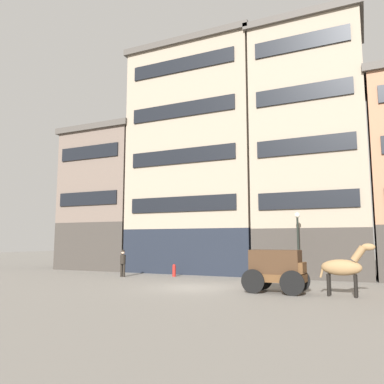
# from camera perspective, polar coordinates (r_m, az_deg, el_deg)

# --- Properties ---
(ground_plane) EXTENTS (120.00, 120.00, 0.00)m
(ground_plane) POSITION_cam_1_polar(r_m,az_deg,el_deg) (20.29, 0.13, -14.15)
(ground_plane) COLOR slate
(building_far_left) EXTENTS (7.39, 5.67, 12.20)m
(building_far_left) POSITION_cam_1_polar(r_m,az_deg,el_deg) (34.46, -12.60, -0.92)
(building_far_left) COLOR #38332D
(building_far_left) RESTS_ON ground_plane
(building_center_left) EXTENTS (10.49, 5.67, 18.02)m
(building_center_left) POSITION_cam_1_polar(r_m,az_deg,el_deg) (30.59, 0.56, 5.23)
(building_center_left) COLOR black
(building_center_left) RESTS_ON ground_plane
(building_center_right) EXTENTS (7.87, 5.67, 17.80)m
(building_center_right) POSITION_cam_1_polar(r_m,az_deg,el_deg) (28.25, 17.27, 6.39)
(building_center_right) COLOR #38332D
(building_center_right) RESTS_ON ground_plane
(cargo_wagon) EXTENTS (2.95, 1.61, 1.98)m
(cargo_wagon) POSITION_cam_1_polar(r_m,az_deg,el_deg) (18.60, 12.58, -11.06)
(cargo_wagon) COLOR brown
(cargo_wagon) RESTS_ON ground_plane
(draft_horse) EXTENTS (2.35, 0.66, 2.30)m
(draft_horse) POSITION_cam_1_polar(r_m,az_deg,el_deg) (18.20, 21.84, -10.41)
(draft_horse) COLOR #937047
(draft_horse) RESTS_ON ground_plane
(pedestrian_officer) EXTENTS (0.38, 0.38, 1.79)m
(pedestrian_officer) POSITION_cam_1_polar(r_m,az_deg,el_deg) (26.44, -10.34, -10.30)
(pedestrian_officer) COLOR black
(pedestrian_officer) RESTS_ON ground_plane
(streetlamp_curbside) EXTENTS (0.32, 0.32, 4.12)m
(streetlamp_curbside) POSITION_cam_1_polar(r_m,az_deg,el_deg) (23.99, 15.63, -6.43)
(streetlamp_curbside) COLOR black
(streetlamp_curbside) RESTS_ON ground_plane
(fire_hydrant_curbside) EXTENTS (0.24, 0.24, 0.83)m
(fire_hydrant_curbside) POSITION_cam_1_polar(r_m,az_deg,el_deg) (26.27, -2.70, -11.65)
(fire_hydrant_curbside) COLOR maroon
(fire_hydrant_curbside) RESTS_ON ground_plane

